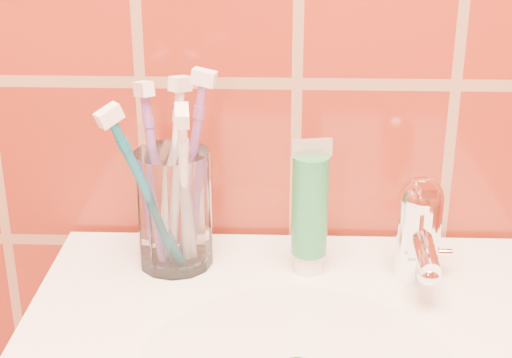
{
  "coord_description": "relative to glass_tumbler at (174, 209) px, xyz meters",
  "views": [
    {
      "loc": [
        -0.02,
        0.32,
        1.29
      ],
      "look_at": [
        -0.04,
        1.08,
        0.97
      ],
      "focal_mm": 55.0,
      "sensor_mm": 36.0,
      "label": 1
    }
  ],
  "objects": [
    {
      "name": "toothbrush_4",
      "position": [
        -0.0,
        0.02,
        0.04
      ],
      "size": [
        0.08,
        0.09,
        0.22
      ],
      "primitive_type": null,
      "rotation": [
        0.15,
        0.0,
        2.51
      ],
      "color": "white",
      "rests_on": "glass_tumbler"
    },
    {
      "name": "toothbrush_0",
      "position": [
        0.02,
        0.01,
        0.04
      ],
      "size": [
        0.08,
        0.07,
        0.24
      ],
      "primitive_type": null,
      "rotation": [
        0.17,
        0.0,
        1.37
      ],
      "color": "#884799",
      "rests_on": "glass_tumbler"
    },
    {
      "name": "toothpaste_tube",
      "position": [
        0.15,
        -0.01,
        0.01
      ],
      "size": [
        0.04,
        0.04,
        0.16
      ],
      "rotation": [
        0.0,
        0.0,
        0.2
      ],
      "color": "white",
      "rests_on": "pedestal_sink"
    },
    {
      "name": "toothbrush_3",
      "position": [
        0.02,
        -0.03,
        0.03
      ],
      "size": [
        0.06,
        0.15,
        0.23
      ],
      "primitive_type": null,
      "rotation": [
        0.32,
        0.0,
        0.16
      ],
      "color": "silver",
      "rests_on": "glass_tumbler"
    },
    {
      "name": "glass_tumbler",
      "position": [
        0.0,
        0.0,
        0.0
      ],
      "size": [
        0.11,
        0.11,
        0.14
      ],
      "primitive_type": "cylinder",
      "rotation": [
        0.0,
        0.0,
        0.29
      ],
      "color": "white",
      "rests_on": "pedestal_sink"
    },
    {
      "name": "toothbrush_1",
      "position": [
        -0.02,
        -0.03,
        0.03
      ],
      "size": [
        0.17,
        0.16,
        0.22
      ],
      "primitive_type": null,
      "rotation": [
        0.38,
        0.0,
        -0.87
      ],
      "color": "#0D5F75",
      "rests_on": "glass_tumbler"
    },
    {
      "name": "faucet",
      "position": [
        0.27,
        -0.02,
        -0.01
      ],
      "size": [
        0.05,
        0.11,
        0.12
      ],
      "color": "white",
      "rests_on": "pedestal_sink"
    },
    {
      "name": "toothbrush_2",
      "position": [
        -0.02,
        0.01,
        0.04
      ],
      "size": [
        0.09,
        0.1,
        0.22
      ],
      "primitive_type": null,
      "rotation": [
        0.18,
        0.0,
        -2.5
      ],
      "color": "#77489B",
      "rests_on": "glass_tumbler"
    }
  ]
}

